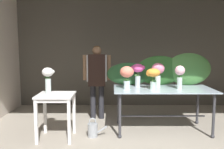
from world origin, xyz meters
TOP-DOWN VIEW (x-y plane):
  - ground_plane at (0.00, 1.75)m, footprint 7.78×7.78m
  - wall_back at (0.00, 3.51)m, footprint 5.98×0.12m
  - display_table_glass at (0.52, 1.46)m, footprint 1.84×0.99m
  - side_table_white at (-1.40, 1.06)m, footprint 0.62×0.60m
  - florist at (-0.76, 2.23)m, footprint 0.61×0.24m
  - foliage_backdrop at (0.68, 1.84)m, footprint 2.11×0.31m
  - vase_coral_dahlias at (-0.16, 1.37)m, footprint 0.26×0.26m
  - vase_rosy_tulips at (0.45, 1.56)m, footprint 0.24×0.24m
  - vase_blush_freesia at (0.81, 1.37)m, footprint 0.18×0.18m
  - vase_sunset_roses at (0.31, 1.32)m, footprint 0.26×0.25m
  - vase_fuchsia_snapdragons at (0.07, 1.63)m, footprint 0.28×0.24m
  - vase_white_roses_tall at (-1.53, 1.06)m, footprint 0.21×0.20m
  - watering_can at (-0.77, 1.14)m, footprint 0.35×0.18m

SIDE VIEW (x-z plane):
  - ground_plane at x=0.00m, z-range 0.00..0.00m
  - watering_can at x=-0.77m, z-range -0.05..0.30m
  - side_table_white at x=-1.40m, z-range 0.28..1.06m
  - display_table_glass at x=0.52m, z-range 0.29..1.12m
  - florist at x=-0.76m, z-range 0.19..1.81m
  - vase_white_roses_tall at x=-1.53m, z-range 0.84..1.30m
  - vase_blush_freesia at x=0.81m, z-range 0.87..1.30m
  - vase_sunset_roses at x=0.31m, z-range 0.90..1.28m
  - vase_coral_dahlias at x=-0.16m, z-range 0.89..1.31m
  - foliage_backdrop at x=0.68m, z-range 0.80..1.44m
  - vase_fuchsia_snapdragons at x=0.07m, z-range 0.90..1.34m
  - vase_rosy_tulips at x=0.45m, z-range 0.89..1.36m
  - wall_back at x=0.00m, z-range 0.00..2.92m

